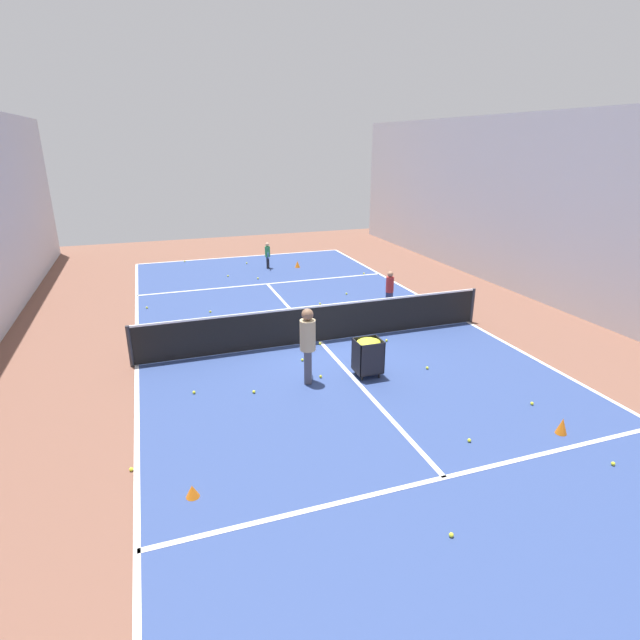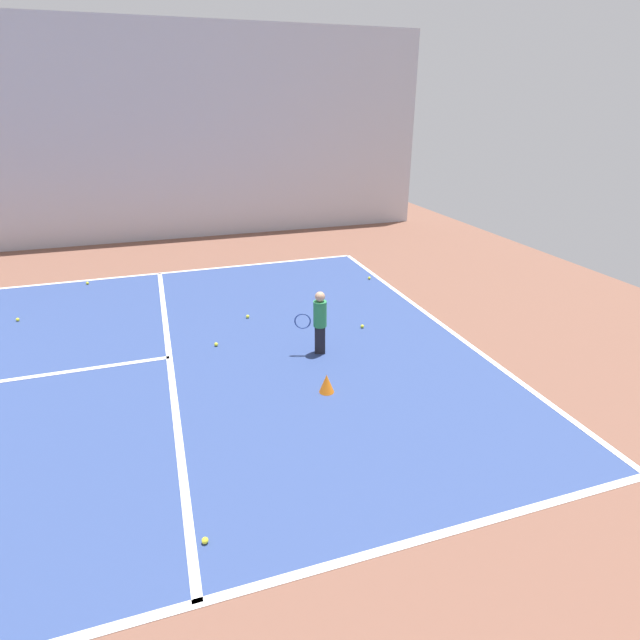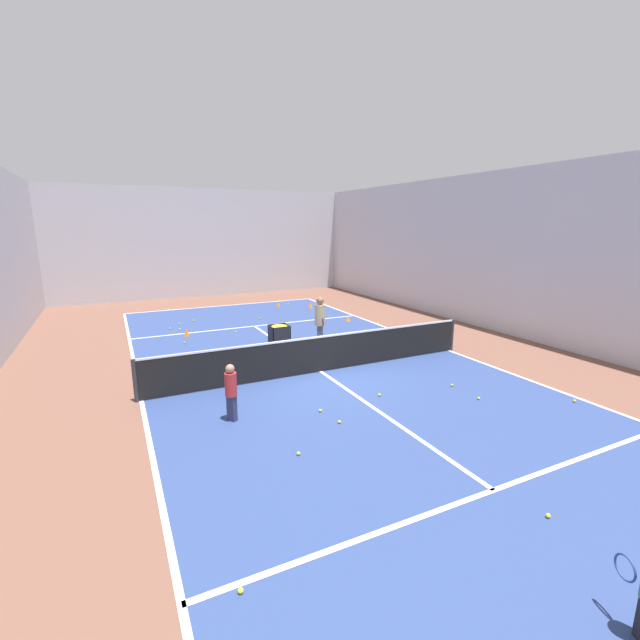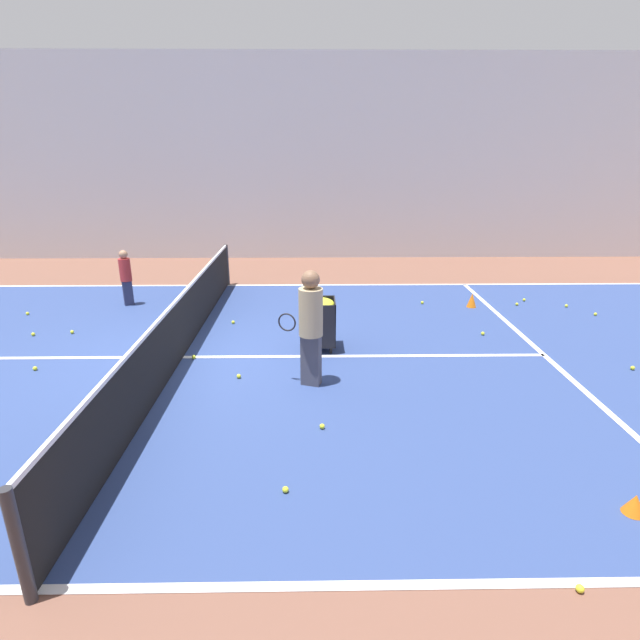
# 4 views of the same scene
# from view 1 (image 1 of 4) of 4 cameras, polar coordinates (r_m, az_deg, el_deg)

# --- Properties ---
(ground_plane) EXTENTS (34.06, 34.06, 0.00)m
(ground_plane) POSITION_cam_1_polar(r_m,az_deg,el_deg) (13.87, 0.00, -2.49)
(ground_plane) COLOR brown
(court_playing_area) EXTENTS (9.64, 22.91, 0.00)m
(court_playing_area) POSITION_cam_1_polar(r_m,az_deg,el_deg) (13.87, 0.00, -2.48)
(court_playing_area) COLOR navy
(court_playing_area) RESTS_ON ground
(line_baseline_near) EXTENTS (9.64, 0.10, 0.00)m
(line_baseline_near) POSITION_cam_1_polar(r_m,az_deg,el_deg) (24.52, -8.87, 7.17)
(line_baseline_near) COLOR white
(line_baseline_near) RESTS_ON ground
(line_sideline_left) EXTENTS (0.10, 22.91, 0.00)m
(line_sideline_left) POSITION_cam_1_polar(r_m,az_deg,el_deg) (16.00, 16.53, -0.23)
(line_sideline_left) COLOR white
(line_sideline_left) RESTS_ON ground
(line_sideline_right) EXTENTS (0.10, 22.91, 0.00)m
(line_sideline_right) POSITION_cam_1_polar(r_m,az_deg,el_deg) (13.23, -20.20, -4.91)
(line_sideline_right) COLOR white
(line_sideline_right) RESTS_ON ground
(line_service_near) EXTENTS (9.64, 0.10, 0.00)m
(line_service_near) POSITION_cam_1_polar(r_m,az_deg,el_deg) (19.62, -6.05, 4.14)
(line_service_near) COLOR white
(line_service_near) RESTS_ON ground
(line_service_far) EXTENTS (9.64, 0.10, 0.00)m
(line_service_far) POSITION_cam_1_polar(r_m,az_deg,el_deg) (8.90, 14.04, -17.06)
(line_service_far) COLOR white
(line_service_far) RESTS_ON ground
(line_centre_service) EXTENTS (0.10, 12.60, 0.00)m
(line_centre_service) POSITION_cam_1_polar(r_m,az_deg,el_deg) (13.87, 0.00, -2.47)
(line_centre_service) COLOR white
(line_centre_service) RESTS_ON ground
(hall_enclosure_left) EXTENTS (0.15, 30.36, 6.19)m
(hall_enclosure_left) POSITION_cam_1_polar(r_m,az_deg,el_deg) (17.67, 27.41, 10.59)
(hall_enclosure_left) COLOR silver
(hall_enclosure_left) RESTS_ON ground
(tennis_net) EXTENTS (9.94, 0.10, 1.07)m
(tennis_net) POSITION_cam_1_polar(r_m,az_deg,el_deg) (13.67, 0.00, -0.35)
(tennis_net) COLOR #2D2D33
(tennis_net) RESTS_ON ground
(player_near_baseline) EXTENTS (0.29, 0.58, 1.13)m
(player_near_baseline) POSITION_cam_1_polar(r_m,az_deg,el_deg) (21.96, -6.01, 7.55)
(player_near_baseline) COLOR black
(player_near_baseline) RESTS_ON ground
(coach_at_net) EXTENTS (0.45, 0.72, 1.78)m
(coach_at_net) POSITION_cam_1_polar(r_m,az_deg,el_deg) (11.22, -1.42, -2.39)
(coach_at_net) COLOR #4C4C56
(coach_at_net) RESTS_ON ground
(child_midcourt) EXTENTS (0.35, 0.35, 1.28)m
(child_midcourt) POSITION_cam_1_polar(r_m,az_deg,el_deg) (16.53, 7.97, 3.71)
(child_midcourt) COLOR #2D3351
(child_midcourt) RESTS_ON ground
(ball_cart) EXTENTS (0.62, 0.54, 0.93)m
(ball_cart) POSITION_cam_1_polar(r_m,az_deg,el_deg) (11.70, 5.53, -3.45)
(ball_cart) COLOR black
(ball_cart) RESTS_ON ground
(training_cone_1) EXTENTS (0.22, 0.22, 0.32)m
(training_cone_1) POSITION_cam_1_polar(r_m,az_deg,el_deg) (10.69, 25.93, -10.84)
(training_cone_1) COLOR orange
(training_cone_1) RESTS_ON ground
(training_cone_2) EXTENTS (0.23, 0.23, 0.29)m
(training_cone_2) POSITION_cam_1_polar(r_m,az_deg,el_deg) (22.10, -2.59, 6.39)
(training_cone_2) COLOR orange
(training_cone_2) RESTS_ON ground
(training_cone_4) EXTENTS (0.22, 0.22, 0.21)m
(training_cone_4) POSITION_cam_1_polar(r_m,az_deg,el_deg) (8.46, -14.38, -18.41)
(training_cone_4) COLOR orange
(training_cone_4) RESTS_ON ground
(tennis_ball_0) EXTENTS (0.07, 0.07, 0.07)m
(tennis_ball_0) POSITION_cam_1_polar(r_m,az_deg,el_deg) (15.67, -12.12, -0.14)
(tennis_ball_0) COLOR yellow
(tennis_ball_0) RESTS_ON ground
(tennis_ball_1) EXTENTS (0.07, 0.07, 0.07)m
(tennis_ball_1) POSITION_cam_1_polar(r_m,az_deg,el_deg) (11.22, -7.57, -8.13)
(tennis_ball_1) COLOR yellow
(tennis_ball_1) RESTS_ON ground
(tennis_ball_3) EXTENTS (0.07, 0.07, 0.07)m
(tennis_ball_3) POSITION_cam_1_polar(r_m,az_deg,el_deg) (23.02, -8.38, 6.45)
(tennis_ball_3) COLOR yellow
(tennis_ball_3) RESTS_ON ground
(tennis_ball_5) EXTENTS (0.07, 0.07, 0.07)m
(tennis_ball_5) POSITION_cam_1_polar(r_m,az_deg,el_deg) (16.40, 1.18, 1.22)
(tennis_ball_5) COLOR yellow
(tennis_ball_5) RESTS_ON ground
(tennis_ball_6) EXTENTS (0.07, 0.07, 0.07)m
(tennis_ball_6) POSITION_cam_1_polar(r_m,az_deg,el_deg) (10.23, 30.50, -13.96)
(tennis_ball_6) COLOR yellow
(tennis_ball_6) RESTS_ON ground
(tennis_ball_8) EXTENTS (0.07, 0.07, 0.07)m
(tennis_ball_8) POSITION_cam_1_polar(r_m,az_deg,el_deg) (16.98, 0.01, 1.88)
(tennis_ball_8) COLOR yellow
(tennis_ball_8) RESTS_ON ground
(tennis_ball_9) EXTENTS (0.07, 0.07, 0.07)m
(tennis_ball_9) POSITION_cam_1_polar(r_m,az_deg,el_deg) (7.85, 14.78, -22.66)
(tennis_ball_9) COLOR yellow
(tennis_ball_9) RESTS_ON ground
(tennis_ball_10) EXTENTS (0.07, 0.07, 0.07)m
(tennis_ball_10) POSITION_cam_1_polar(r_m,az_deg,el_deg) (12.50, 12.15, -5.36)
(tennis_ball_10) COLOR yellow
(tennis_ball_10) RESTS_ON ground
(tennis_ball_11) EXTENTS (0.07, 0.07, 0.07)m
(tennis_ball_11) POSITION_cam_1_polar(r_m,az_deg,el_deg) (15.75, -4.46, 0.37)
(tennis_ball_11) COLOR yellow
(tennis_ball_11) RESTS_ON ground
(tennis_ball_12) EXTENTS (0.07, 0.07, 0.07)m
(tennis_ball_12) POSITION_cam_1_polar(r_m,az_deg,el_deg) (17.55, -19.19, 1.35)
(tennis_ball_12) COLOR yellow
(tennis_ball_12) RESTS_ON ground
(tennis_ball_13) EXTENTS (0.07, 0.07, 0.07)m
(tennis_ball_13) POSITION_cam_1_polar(r_m,az_deg,el_deg) (20.90, -10.47, 4.98)
(tennis_ball_13) COLOR yellow
(tennis_ball_13) RESTS_ON ground
(tennis_ball_15) EXTENTS (0.07, 0.07, 0.07)m
(tennis_ball_15) POSITION_cam_1_polar(r_m,az_deg,el_deg) (9.34, -20.77, -15.66)
(tennis_ball_15) COLOR yellow
(tennis_ball_15) RESTS_ON ground
(tennis_ball_17) EXTENTS (0.07, 0.07, 0.07)m
(tennis_ball_17) POSITION_cam_1_polar(r_m,az_deg,el_deg) (11.44, -14.21, -8.01)
(tennis_ball_17) COLOR yellow
(tennis_ball_17) RESTS_ON ground
(tennis_ball_18) EXTENTS (0.07, 0.07, 0.07)m
(tennis_ball_18) POSITION_cam_1_polar(r_m,az_deg,el_deg) (18.14, 3.05, 3.03)
(tennis_ball_18) COLOR yellow
(tennis_ball_18) RESTS_ON ground
(tennis_ball_20) EXTENTS (0.07, 0.07, 0.07)m
(tennis_ball_20) POSITION_cam_1_polar(r_m,az_deg,el_deg) (21.03, 5.04, 5.32)
(tennis_ball_20) COLOR yellow
(tennis_ball_20) RESTS_ON ground
(tennis_ball_22) EXTENTS (0.07, 0.07, 0.07)m
(tennis_ball_22) POSITION_cam_1_polar(r_m,az_deg,el_deg) (20.34, -7.11, 4.75)
(tennis_ball_22) COLOR yellow
(tennis_ball_22) RESTS_ON ground
(tennis_ball_23) EXTENTS (0.07, 0.07, 0.07)m
(tennis_ball_23) POSITION_cam_1_polar(r_m,az_deg,el_deg) (12.66, -2.03, -4.57)
(tennis_ball_23) COLOR yellow
(tennis_ball_23) RESTS_ON ground
(tennis_ball_24) EXTENTS (0.07, 0.07, 0.07)m
(tennis_ball_24) POSITION_cam_1_polar(r_m,az_deg,el_deg) (16.57, -12.43, 0.94)
(tennis_ball_24) COLOR yellow
(tennis_ball_24) RESTS_ON ground
(tennis_ball_25) EXTENTS (0.07, 0.07, 0.07)m
(tennis_ball_25) POSITION_cam_1_polar(r_m,az_deg,el_deg) (13.65, -0.00, -2.69)
(tennis_ball_25) COLOR yellow
(tennis_ball_25) RESTS_ON ground
(tennis_ball_26) EXTENTS (0.07, 0.07, 0.07)m
(tennis_ball_26) POSITION_cam_1_polar(r_m,az_deg,el_deg) (13.97, 7.61, -2.34)
(tennis_ball_26) COLOR yellow
(tennis_ball_26) RESTS_ON ground
(tennis_ball_27) EXTENTS (0.07, 0.07, 0.07)m
(tennis_ball_27) POSITION_cam_1_polar(r_m,az_deg,el_deg) (9.88, 16.69, -13.03)
(tennis_ball_27) COLOR yellow
(tennis_ball_27) RESTS_ON ground
(tennis_ball_28) EXTENTS (0.07, 0.07, 0.07)m
(tennis_ball_28) POSITION_cam_1_polar(r_m,az_deg,el_deg) (11.80, 0.08, -6.47)
(tennis_ball_28) COLOR yellow
(tennis_ball_28) RESTS_ON ground
(tennis_ball_29) EXTENTS (0.07, 0.07, 0.07)m
(tennis_ball_29) POSITION_cam_1_polar(r_m,az_deg,el_deg) (23.96, -15.20, 6.50)
(tennis_ball_29) COLOR yellow
(tennis_ball_29) RESTS_ON ground
(tennis_ball_31) EXTENTS (0.07, 0.07, 0.07)m
(tennis_ball_31) POSITION_cam_1_polar(r_m,az_deg,el_deg) (11.57, 23.07, -8.76)
(tennis_ball_31) COLOR yellow
(tennis_ball_31) RESTS_ON ground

